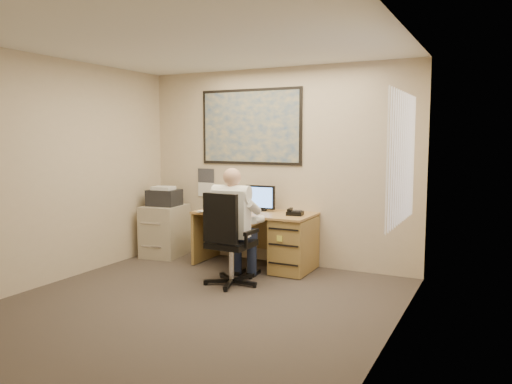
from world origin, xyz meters
The scene contains 8 objects.
room_shell centered at (0.00, 0.00, 1.35)m, with size 4.00×4.50×2.70m.
desk centered at (0.18, 1.90, 0.44)m, with size 1.60×0.97×1.09m.
world_map centered at (-0.41, 2.23, 1.90)m, with size 1.56×0.03×1.06m, color #1E4C93.
wall_calendar centered at (-1.16, 2.24, 1.08)m, with size 0.28×0.01×0.42m, color white.
window_blinds centered at (1.97, 0.80, 1.55)m, with size 0.06×1.40×1.30m, color #F0E6CF, non-canonical shape.
filing_cabinet centered at (-1.64, 1.86, 0.45)m, with size 0.61×0.71×1.04m.
office_chair centered at (-0.03, 0.96, 0.33)m, with size 0.68×0.68×1.12m.
person centered at (-0.04, 1.05, 0.70)m, with size 0.57×0.82×1.39m, color white, non-canonical shape.
Camera 1 is at (2.84, -4.07, 1.74)m, focal length 35.00 mm.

